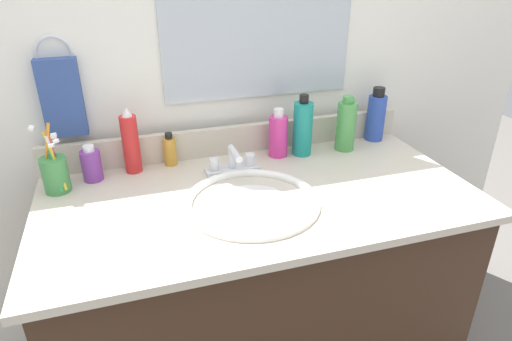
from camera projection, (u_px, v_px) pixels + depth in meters
The scene contains 17 objects.
vanity_cabinet at pixel (259, 303), 1.37m from camera, with size 1.12×0.55×0.73m, color #382316.
countertop at pixel (260, 197), 1.20m from camera, with size 1.16×0.59×0.02m, color beige.
backsplash at pixel (233, 140), 1.42m from camera, with size 1.16×0.02×0.09m, color beige.
back_wall at pixel (229, 173), 1.54m from camera, with size 2.26×0.04×1.30m, color white.
mirror_panel at pixel (259, 3), 1.30m from camera, with size 0.60×0.01×0.56m, color #B2BCC6.
towel_ring at pixel (54, 53), 1.19m from camera, with size 0.10×0.10×0.01m, color silver.
hand_towel at pixel (62, 98), 1.23m from camera, with size 0.11×0.04×0.22m, color #334C8C.
sink_basin at pixel (252, 213), 1.16m from camera, with size 0.36×0.36×0.11m.
faucet at pixel (233, 163), 1.30m from camera, with size 0.16×0.10×0.08m.
bottle_toner_green at pixel (346, 125), 1.43m from camera, with size 0.06×0.06×0.18m.
bottle_spray_red at pixel (131, 143), 1.28m from camera, with size 0.05×0.05×0.20m.
bottle_mouthwash_teal at pixel (303, 128), 1.39m from camera, with size 0.06×0.06×0.20m.
bottle_shampoo_blue at pixel (376, 116), 1.51m from camera, with size 0.06×0.06×0.18m.
bottle_cream_purple at pixel (91, 165), 1.25m from camera, with size 0.05×0.05×0.11m.
bottle_oil_amber at pixel (170, 151), 1.34m from camera, with size 0.04×0.04×0.10m.
bottle_soap_pink at pixel (278, 135), 1.39m from camera, with size 0.06×0.06×0.15m.
cup_green at pixel (55, 173), 1.18m from camera, with size 0.07×0.08×0.20m.
Camera 1 is at (-0.32, -0.99, 1.34)m, focal length 31.05 mm.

